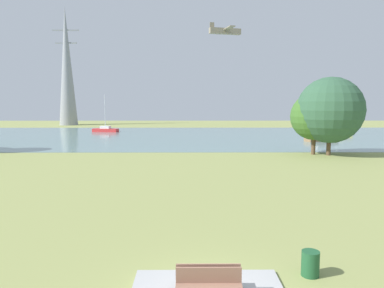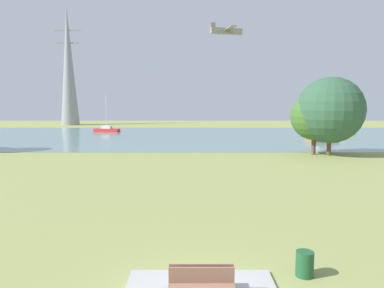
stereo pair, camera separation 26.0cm
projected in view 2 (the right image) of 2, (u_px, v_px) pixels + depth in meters
ground_plane at (196, 165)px, 31.91m from camera, size 160.00×160.00×0.00m
bench_facing_water at (202, 279)px, 10.27m from camera, size 1.80×0.48×0.89m
litter_bin at (305, 264)px, 11.38m from camera, size 0.56×0.56×0.80m
water_surface at (194, 136)px, 59.73m from camera, size 140.00×40.00×0.02m
sailboat_yellow at (339, 133)px, 60.69m from camera, size 4.95×2.09×5.21m
sailboat_brown at (323, 138)px, 51.34m from camera, size 5.02×3.03×7.14m
sailboat_red at (107, 129)px, 68.23m from camera, size 5.00×2.43×7.00m
tree_west_far at (315, 117)px, 37.87m from camera, size 4.98×4.98×6.51m
tree_mid_shore at (331, 110)px, 37.18m from camera, size 6.82×6.82×8.11m
electricity_pylon at (69, 66)px, 88.30m from camera, size 6.40×4.40×28.57m
light_aircraft at (227, 31)px, 71.43m from camera, size 6.47×8.41×2.10m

